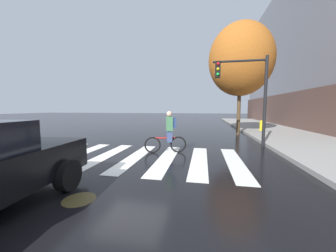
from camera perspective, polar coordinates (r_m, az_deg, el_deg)
The scene contains 7 objects.
ground_plane at distance 7.13m, azimuth -11.07°, elevation -9.31°, with size 120.00×120.00×0.00m, color black.
crosswalk_stripes at distance 7.30m, azimuth -14.39°, elevation -8.98°, with size 8.75×3.94×0.01m.
manhole_cover at distance 4.34m, azimuth -25.56°, elevation -19.63°, with size 0.64×0.64×0.01m, color #473D1E.
cyclist at distance 7.51m, azimuth 0.17°, elevation -1.89°, with size 1.65×0.56×1.69m.
traffic_light_near at distance 9.62m, azimuth 22.99°, elevation 11.34°, with size 2.47×0.28×4.20m.
fire_hydrant at distance 15.29m, azimuth 26.67°, elevation 0.11°, with size 0.33×0.22×0.78m.
street_tree_near at distance 14.05m, azimuth 21.36°, elevation 18.37°, with size 4.19×4.19×7.44m.
Camera 1 is at (2.59, -6.39, 1.81)m, focal length 19.88 mm.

